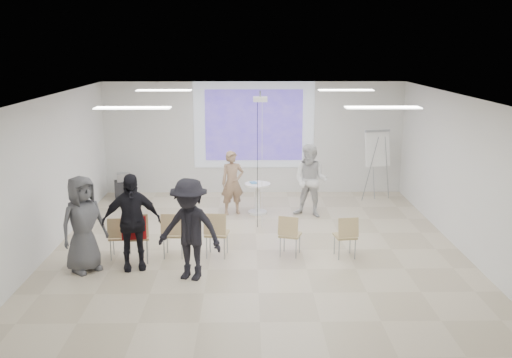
{
  "coord_description": "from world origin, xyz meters",
  "views": [
    {
      "loc": [
        -0.17,
        -10.61,
        3.97
      ],
      "look_at": [
        0.0,
        0.8,
        1.25
      ],
      "focal_mm": 40.0,
      "sensor_mm": 36.0,
      "label": 1
    }
  ],
  "objects_px": {
    "chair_right_inner": "(289,232)",
    "audience_mid": "(189,223)",
    "chair_center": "(216,231)",
    "chair_left_inner": "(173,231)",
    "pedestal_table": "(257,196)",
    "player_left": "(232,179)",
    "chair_far_left": "(119,234)",
    "player_right": "(311,177)",
    "laptop": "(174,232)",
    "flipchart_easel": "(377,149)",
    "chair_right_far": "(346,234)",
    "audience_outer": "(83,218)",
    "chair_left_mid": "(136,233)",
    "audience_left": "(131,215)",
    "av_cart": "(124,187)"
  },
  "relations": [
    {
      "from": "player_right",
      "to": "chair_center",
      "type": "bearing_deg",
      "value": -105.1
    },
    {
      "from": "chair_center",
      "to": "audience_left",
      "type": "distance_m",
      "value": 1.63
    },
    {
      "from": "chair_center",
      "to": "chair_right_inner",
      "type": "distance_m",
      "value": 1.39
    },
    {
      "from": "chair_center",
      "to": "laptop",
      "type": "bearing_deg",
      "value": -179.78
    },
    {
      "from": "pedestal_table",
      "to": "audience_outer",
      "type": "relative_size",
      "value": 0.4
    },
    {
      "from": "chair_center",
      "to": "player_left",
      "type": "bearing_deg",
      "value": 92.47
    },
    {
      "from": "chair_left_mid",
      "to": "laptop",
      "type": "distance_m",
      "value": 0.74
    },
    {
      "from": "chair_far_left",
      "to": "audience_mid",
      "type": "xyz_separation_m",
      "value": [
        1.43,
        -0.95,
        0.52
      ]
    },
    {
      "from": "flipchart_easel",
      "to": "laptop",
      "type": "bearing_deg",
      "value": -155.02
    },
    {
      "from": "chair_left_inner",
      "to": "chair_right_inner",
      "type": "relative_size",
      "value": 1.09
    },
    {
      "from": "audience_outer",
      "to": "av_cart",
      "type": "height_order",
      "value": "audience_outer"
    },
    {
      "from": "pedestal_table",
      "to": "player_right",
      "type": "bearing_deg",
      "value": -11.35
    },
    {
      "from": "player_left",
      "to": "chair_center",
      "type": "xyz_separation_m",
      "value": [
        -0.24,
        -2.87,
        -0.33
      ]
    },
    {
      "from": "audience_left",
      "to": "av_cart",
      "type": "distance_m",
      "value": 4.86
    },
    {
      "from": "chair_right_inner",
      "to": "audience_mid",
      "type": "bearing_deg",
      "value": -132.32
    },
    {
      "from": "chair_far_left",
      "to": "flipchart_easel",
      "type": "xyz_separation_m",
      "value": [
        5.73,
        4.09,
        0.86
      ]
    },
    {
      "from": "audience_mid",
      "to": "flipchart_easel",
      "type": "bearing_deg",
      "value": 68.73
    },
    {
      "from": "chair_center",
      "to": "chair_right_far",
      "type": "distance_m",
      "value": 2.45
    },
    {
      "from": "chair_center",
      "to": "chair_right_far",
      "type": "relative_size",
      "value": 1.09
    },
    {
      "from": "chair_left_inner",
      "to": "audience_left",
      "type": "height_order",
      "value": "audience_left"
    },
    {
      "from": "chair_left_inner",
      "to": "audience_outer",
      "type": "distance_m",
      "value": 1.68
    },
    {
      "from": "audience_left",
      "to": "audience_mid",
      "type": "bearing_deg",
      "value": -37.88
    },
    {
      "from": "chair_right_far",
      "to": "laptop",
      "type": "distance_m",
      "value": 3.26
    },
    {
      "from": "chair_left_inner",
      "to": "pedestal_table",
      "type": "bearing_deg",
      "value": 62.83
    },
    {
      "from": "audience_outer",
      "to": "player_right",
      "type": "bearing_deg",
      "value": -8.59
    },
    {
      "from": "laptop",
      "to": "audience_left",
      "type": "xyz_separation_m",
      "value": [
        -0.67,
        -0.61,
        0.53
      ]
    },
    {
      "from": "chair_right_inner",
      "to": "av_cart",
      "type": "distance_m",
      "value": 5.76
    },
    {
      "from": "chair_left_inner",
      "to": "audience_mid",
      "type": "xyz_separation_m",
      "value": [
        0.42,
        -0.99,
        0.48
      ]
    },
    {
      "from": "chair_left_mid",
      "to": "chair_right_inner",
      "type": "relative_size",
      "value": 1.18
    },
    {
      "from": "flipchart_easel",
      "to": "chair_center",
      "type": "bearing_deg",
      "value": -148.98
    },
    {
      "from": "chair_right_inner",
      "to": "flipchart_easel",
      "type": "height_order",
      "value": "flipchart_easel"
    },
    {
      "from": "chair_far_left",
      "to": "chair_left_mid",
      "type": "height_order",
      "value": "chair_left_mid"
    },
    {
      "from": "pedestal_table",
      "to": "player_left",
      "type": "relative_size",
      "value": 0.45
    },
    {
      "from": "chair_far_left",
      "to": "av_cart",
      "type": "xyz_separation_m",
      "value": [
        -0.8,
        4.21,
        -0.16
      ]
    },
    {
      "from": "chair_right_far",
      "to": "laptop",
      "type": "relative_size",
      "value": 2.53
    },
    {
      "from": "player_right",
      "to": "chair_right_inner",
      "type": "height_order",
      "value": "player_right"
    },
    {
      "from": "player_left",
      "to": "chair_left_inner",
      "type": "relative_size",
      "value": 1.93
    },
    {
      "from": "player_left",
      "to": "chair_far_left",
      "type": "height_order",
      "value": "player_left"
    },
    {
      "from": "laptop",
      "to": "audience_outer",
      "type": "xyz_separation_m",
      "value": [
        -1.5,
        -0.7,
        0.5
      ]
    },
    {
      "from": "chair_far_left",
      "to": "laptop",
      "type": "distance_m",
      "value": 1.02
    },
    {
      "from": "player_right",
      "to": "audience_mid",
      "type": "relative_size",
      "value": 0.94
    },
    {
      "from": "audience_left",
      "to": "av_cart",
      "type": "height_order",
      "value": "audience_left"
    },
    {
      "from": "flipchart_easel",
      "to": "chair_right_far",
      "type": "bearing_deg",
      "value": -124.48
    },
    {
      "from": "player_left",
      "to": "chair_left_mid",
      "type": "bearing_deg",
      "value": -136.5
    },
    {
      "from": "av_cart",
      "to": "audience_mid",
      "type": "bearing_deg",
      "value": -81.81
    },
    {
      "from": "laptop",
      "to": "flipchart_easel",
      "type": "relative_size",
      "value": 0.18
    },
    {
      "from": "chair_right_inner",
      "to": "flipchart_easel",
      "type": "distance_m",
      "value": 4.82
    },
    {
      "from": "av_cart",
      "to": "flipchart_easel",
      "type": "bearing_deg",
      "value": -16.21
    },
    {
      "from": "flipchart_easel",
      "to": "audience_left",
      "type": "bearing_deg",
      "value": -154.73
    },
    {
      "from": "chair_right_inner",
      "to": "pedestal_table",
      "type": "bearing_deg",
      "value": 118.7
    }
  ]
}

